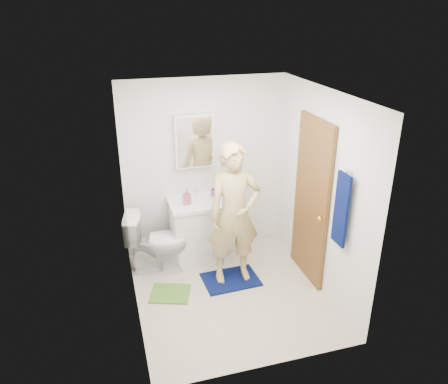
{
  "coord_description": "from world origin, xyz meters",
  "views": [
    {
      "loc": [
        -1.29,
        -4.16,
        3.22
      ],
      "look_at": [
        -0.01,
        0.25,
        1.23
      ],
      "focal_mm": 35.0,
      "sensor_mm": 36.0,
      "label": 1
    }
  ],
  "objects_px": {
    "towel": "(341,210)",
    "medicine_cabinet": "(194,141)",
    "man": "(234,215)",
    "soap_dispenser": "(187,197)",
    "toilet": "(157,242)",
    "toothbrush_cup": "(215,193)",
    "vanity_cabinet": "(200,231)"
  },
  "relations": [
    {
      "from": "medicine_cabinet",
      "to": "towel",
      "type": "distance_m",
      "value": 2.11
    },
    {
      "from": "soap_dispenser",
      "to": "vanity_cabinet",
      "type": "bearing_deg",
      "value": 16.28
    },
    {
      "from": "towel",
      "to": "toilet",
      "type": "xyz_separation_m",
      "value": [
        -1.78,
        1.36,
        -0.85
      ]
    },
    {
      "from": "medicine_cabinet",
      "to": "soap_dispenser",
      "type": "bearing_deg",
      "value": -122.07
    },
    {
      "from": "towel",
      "to": "soap_dispenser",
      "type": "xyz_separation_m",
      "value": [
        -1.35,
        1.43,
        -0.3
      ]
    },
    {
      "from": "man",
      "to": "soap_dispenser",
      "type": "bearing_deg",
      "value": 129.11
    },
    {
      "from": "toilet",
      "to": "towel",
      "type": "bearing_deg",
      "value": -116.33
    },
    {
      "from": "vanity_cabinet",
      "to": "man",
      "type": "relative_size",
      "value": 0.45
    },
    {
      "from": "toilet",
      "to": "soap_dispenser",
      "type": "height_order",
      "value": "soap_dispenser"
    },
    {
      "from": "toilet",
      "to": "man",
      "type": "xyz_separation_m",
      "value": [
        0.88,
        -0.5,
        0.5
      ]
    },
    {
      "from": "toilet",
      "to": "soap_dispenser",
      "type": "xyz_separation_m",
      "value": [
        0.42,
        0.08,
        0.55
      ]
    },
    {
      "from": "vanity_cabinet",
      "to": "medicine_cabinet",
      "type": "height_order",
      "value": "medicine_cabinet"
    },
    {
      "from": "medicine_cabinet",
      "to": "toilet",
      "type": "distance_m",
      "value": 1.38
    },
    {
      "from": "medicine_cabinet",
      "to": "toilet",
      "type": "relative_size",
      "value": 0.87
    },
    {
      "from": "soap_dispenser",
      "to": "man",
      "type": "relative_size",
      "value": 0.12
    },
    {
      "from": "towel",
      "to": "toothbrush_cup",
      "type": "relative_size",
      "value": 6.49
    },
    {
      "from": "soap_dispenser",
      "to": "toothbrush_cup",
      "type": "distance_m",
      "value": 0.44
    },
    {
      "from": "toothbrush_cup",
      "to": "toilet",
      "type": "bearing_deg",
      "value": -165.19
    },
    {
      "from": "medicine_cabinet",
      "to": "towel",
      "type": "relative_size",
      "value": 0.87
    },
    {
      "from": "toilet",
      "to": "toothbrush_cup",
      "type": "bearing_deg",
      "value": -64.13
    },
    {
      "from": "toothbrush_cup",
      "to": "vanity_cabinet",
      "type": "bearing_deg",
      "value": -159.06
    },
    {
      "from": "man",
      "to": "medicine_cabinet",
      "type": "bearing_deg",
      "value": 109.19
    },
    {
      "from": "towel",
      "to": "toilet",
      "type": "relative_size",
      "value": 0.99
    },
    {
      "from": "medicine_cabinet",
      "to": "toothbrush_cup",
      "type": "bearing_deg",
      "value": -28.22
    },
    {
      "from": "vanity_cabinet",
      "to": "towel",
      "type": "xyz_separation_m",
      "value": [
        1.18,
        -1.48,
        0.85
      ]
    },
    {
      "from": "towel",
      "to": "soap_dispenser",
      "type": "height_order",
      "value": "towel"
    },
    {
      "from": "toilet",
      "to": "soap_dispenser",
      "type": "distance_m",
      "value": 0.7
    },
    {
      "from": "toilet",
      "to": "man",
      "type": "distance_m",
      "value": 1.13
    },
    {
      "from": "toilet",
      "to": "toothbrush_cup",
      "type": "relative_size",
      "value": 6.54
    },
    {
      "from": "toilet",
      "to": "soap_dispenser",
      "type": "bearing_deg",
      "value": -68.48
    },
    {
      "from": "towel",
      "to": "medicine_cabinet",
      "type": "bearing_deg",
      "value": 124.61
    },
    {
      "from": "medicine_cabinet",
      "to": "soap_dispenser",
      "type": "distance_m",
      "value": 0.72
    }
  ]
}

